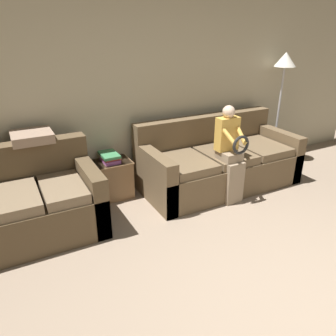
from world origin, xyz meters
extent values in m
cube|color=#BCB293|center=(0.00, 3.07, 1.27)|extent=(7.88, 0.06, 2.55)
cube|color=brown|center=(0.69, 2.45, 0.22)|extent=(2.18, 0.99, 0.43)
cube|color=brown|center=(0.69, 2.84, 0.68)|extent=(2.18, 0.20, 0.49)
cube|color=brown|center=(-0.32, 2.45, 0.34)|extent=(0.16, 0.99, 0.68)
cube|color=brown|center=(1.70, 2.45, 0.34)|extent=(0.16, 0.99, 0.68)
cube|color=brown|center=(0.07, 2.35, 0.49)|extent=(0.58, 0.75, 0.11)
cube|color=brown|center=(0.69, 2.35, 0.49)|extent=(0.58, 0.75, 0.11)
cube|color=brown|center=(1.31, 2.35, 0.49)|extent=(0.58, 0.75, 0.11)
cube|color=brown|center=(-1.89, 2.40, 0.23)|extent=(1.66, 0.94, 0.45)
cube|color=brown|center=(-1.89, 2.77, 0.69)|extent=(1.66, 0.20, 0.48)
cube|color=brown|center=(-1.14, 2.40, 0.35)|extent=(0.16, 0.94, 0.69)
cube|color=#7A664C|center=(-1.89, 2.30, 0.51)|extent=(0.42, 0.70, 0.11)
cube|color=#7A664C|center=(-1.44, 2.30, 0.51)|extent=(0.42, 0.70, 0.11)
cube|color=gray|center=(0.56, 1.95, 0.27)|extent=(0.24, 0.10, 0.54)
cube|color=gray|center=(0.56, 2.09, 0.60)|extent=(0.24, 0.28, 0.11)
cube|color=gold|center=(0.56, 2.16, 0.86)|extent=(0.28, 0.14, 0.41)
sphere|color=beige|center=(0.56, 2.16, 1.14)|extent=(0.15, 0.15, 0.15)
torus|color=black|center=(0.56, 1.89, 0.80)|extent=(0.23, 0.04, 0.23)
cylinder|color=gold|center=(0.46, 2.03, 0.89)|extent=(0.10, 0.31, 0.23)
cylinder|color=gold|center=(0.65, 2.03, 0.89)|extent=(0.10, 0.31, 0.23)
cube|color=olive|center=(-0.75, 2.83, 0.25)|extent=(0.48, 0.36, 0.50)
cube|color=#9A724A|center=(-0.75, 2.83, 0.49)|extent=(0.50, 0.38, 0.02)
cube|color=#7A4284|center=(-0.75, 2.82, 0.52)|extent=(0.19, 0.26, 0.05)
cube|color=#BC3833|center=(-0.74, 2.82, 0.56)|extent=(0.21, 0.24, 0.03)
cube|color=#3D8451|center=(-0.76, 2.82, 0.59)|extent=(0.21, 0.32, 0.03)
cylinder|color=#2D2B28|center=(2.02, 2.77, 0.01)|extent=(0.26, 0.26, 0.02)
cylinder|color=#B7B7BC|center=(2.02, 2.77, 0.77)|extent=(0.03, 0.03, 1.50)
cone|color=silver|center=(2.02, 2.77, 1.63)|extent=(0.32, 0.32, 0.21)
cube|color=gray|center=(-1.62, 2.77, 0.98)|extent=(0.42, 0.42, 0.10)
camera|label=1|loc=(-1.89, -0.91, 2.07)|focal=35.00mm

